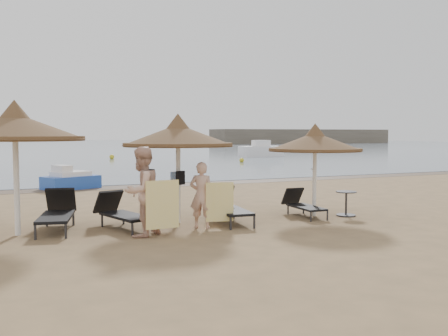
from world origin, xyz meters
The scene contains 20 objects.
ground centered at (0.00, 0.00, 0.00)m, with size 160.00×160.00×0.00m, color #917249.
sea centered at (0.00, 80.00, 0.01)m, with size 200.00×140.00×0.03m, color slate.
wet_sand_strip centered at (0.00, 9.40, 0.00)m, with size 200.00×1.60×0.01m, color brown.
palapa_left centered at (-3.72, 0.70, 2.32)m, with size 2.93×2.93×2.91m.
palapa_center centered at (-0.08, 0.69, 2.13)m, with size 2.70×2.70×2.68m.
palapa_right centered at (3.55, 0.20, 1.96)m, with size 2.48×2.48×2.46m.
lounger_far_left centered at (-2.87, 1.04, 0.40)m, with size 1.10×2.11×0.90m.
lounger_near_left centered at (-1.50, 0.63, 0.38)m, with size 1.11×1.96×0.84m.
lounger_near_right centered at (1.10, 0.34, 0.39)m, with size 0.84×1.98×0.86m.
lounger_far_right centered at (3.26, 0.34, 0.32)m, with size 0.62×1.62×0.71m.
side_table centered at (4.33, -0.14, 0.31)m, with size 0.54×0.54×0.66m.
person_left centered at (-1.30, -0.50, 1.11)m, with size 1.02×0.66×2.22m, color #DBA990.
person_right centered at (0.19, -0.18, 0.89)m, with size 0.82×0.53×1.79m, color #DBA990.
towel_left centered at (-0.95, -0.85, 0.71)m, with size 0.73×0.05×1.02m.
towel_right centered at (0.54, -0.43, 0.62)m, with size 0.63×0.17×0.90m.
bag_patterned centered at (-0.08, 0.87, 1.08)m, with size 0.27×0.10×0.33m.
bag_dark centered at (-0.08, 0.53, 1.12)m, with size 0.25×0.17×0.33m.
pedal_boat centered at (-1.55, 9.57, 0.35)m, with size 2.36×1.93×0.95m.
buoy_mid centered at (4.46, 31.25, 0.21)m, with size 0.41×0.41×0.41m, color gold.
buoy_right centered at (12.44, 22.72, 0.18)m, with size 0.36×0.36×0.36m, color gold.
Camera 1 is at (-3.99, -10.82, 2.20)m, focal length 40.00 mm.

